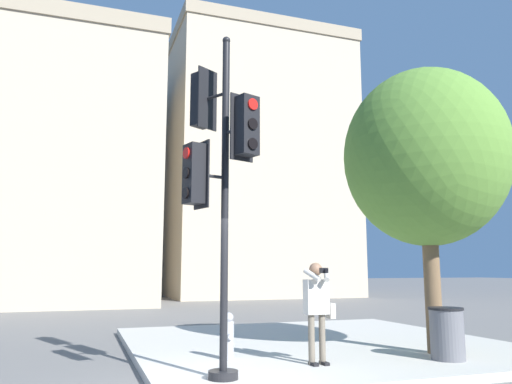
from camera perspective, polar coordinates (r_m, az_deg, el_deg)
The scene contains 7 objects.
sidewalk_corner at distance 11.64m, azimuth 6.83°, elevation -16.96°, with size 8.00×8.00×0.15m.
traffic_signal_pole at distance 7.70m, azimuth -4.47°, elevation 3.47°, with size 1.06×1.33×5.31m.
person_photographer at distance 8.80m, azimuth 7.02°, elevation -12.44°, with size 0.58×0.54×1.70m.
street_tree at distance 10.65m, azimuth 18.82°, elevation 3.74°, with size 3.27×3.27×5.63m.
fire_hydrant at distance 9.29m, azimuth -3.20°, elevation -16.11°, with size 0.21×0.27×0.82m.
trash_bin at distance 9.83m, azimuth 20.99°, elevation -14.85°, with size 0.61×0.61×0.91m.
building_right at distance 35.07m, azimuth -0.39°, elevation 2.89°, with size 11.92×10.38×17.69m.
Camera 1 is at (-1.51, -6.88, 1.74)m, focal length 35.00 mm.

